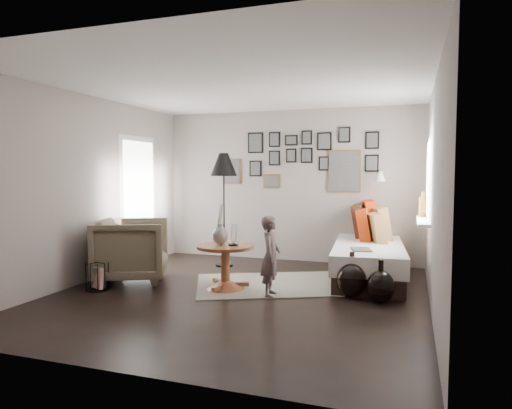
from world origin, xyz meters
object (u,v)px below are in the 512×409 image
(daybed, at_px, (369,254))
(magazine_basket, at_px, (97,276))
(demijohn_large, at_px, (352,280))
(floor_lamp, at_px, (224,169))
(armchair, at_px, (132,250))
(child, at_px, (271,256))
(pedestal_table, at_px, (225,269))
(vase, at_px, (220,232))
(demijohn_small, at_px, (381,286))

(daybed, distance_m, magazine_basket, 3.80)
(daybed, bearing_deg, demijohn_large, -100.19)
(floor_lamp, bearing_deg, armchair, -120.87)
(child, bearing_deg, pedestal_table, 71.25)
(pedestal_table, xyz_separation_m, vase, (-0.08, 0.02, 0.48))
(daybed, relative_size, demijohn_small, 4.59)
(daybed, distance_m, child, 1.81)
(demijohn_large, bearing_deg, armchair, -177.43)
(pedestal_table, relative_size, child, 0.75)
(demijohn_small, height_order, child, child)
(vase, xyz_separation_m, armchair, (-1.34, -0.02, -0.31))
(vase, relative_size, demijohn_large, 0.95)
(child, bearing_deg, floor_lamp, 32.21)
(demijohn_large, height_order, demijohn_small, demijohn_large)
(daybed, bearing_deg, magazine_basket, -155.08)
(pedestal_table, height_order, demijohn_large, pedestal_table)
(pedestal_table, bearing_deg, floor_lamp, 113.43)
(vase, bearing_deg, floor_lamp, 110.86)
(daybed, height_order, armchair, daybed)
(daybed, relative_size, child, 2.34)
(magazine_basket, xyz_separation_m, demijohn_small, (3.53, 0.59, 0.01))
(armchair, height_order, floor_lamp, floor_lamp)
(armchair, xyz_separation_m, child, (2.08, -0.13, 0.06))
(armchair, height_order, magazine_basket, armchair)
(magazine_basket, bearing_deg, daybed, 29.87)
(vase, height_order, armchair, vase)
(floor_lamp, distance_m, demijohn_large, 2.88)
(floor_lamp, xyz_separation_m, magazine_basket, (-0.97, -1.95, -1.41))
(demijohn_small, bearing_deg, floor_lamp, 151.97)
(pedestal_table, bearing_deg, magazine_basket, -160.05)
(vase, height_order, floor_lamp, floor_lamp)
(vase, relative_size, demijohn_small, 1.05)
(demijohn_small, bearing_deg, demijohn_large, 161.08)
(daybed, bearing_deg, floor_lamp, 173.51)
(armchair, distance_m, magazine_basket, 0.64)
(floor_lamp, height_order, demijohn_large, floor_lamp)
(armchair, xyz_separation_m, magazine_basket, (-0.14, -0.57, -0.26))
(armchair, distance_m, child, 2.09)
(armchair, bearing_deg, magazine_basket, 140.44)
(pedestal_table, height_order, magazine_basket, pedestal_table)
(floor_lamp, relative_size, demijohn_large, 3.29)
(floor_lamp, bearing_deg, pedestal_table, -66.57)
(pedestal_table, bearing_deg, daybed, 37.48)
(floor_lamp, distance_m, child, 2.25)
(vase, bearing_deg, armchair, -179.24)
(daybed, height_order, demijohn_small, daybed)
(magazine_basket, height_order, demijohn_large, demijohn_large)
(daybed, distance_m, armchair, 3.41)
(pedestal_table, distance_m, vase, 0.48)
(magazine_basket, bearing_deg, pedestal_table, 19.95)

